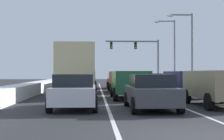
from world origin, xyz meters
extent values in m
plane|color=#28282B|center=(0.00, 15.54, 0.00)|extent=(120.00, 120.00, 0.00)
cube|color=silver|center=(1.70, 19.43, 0.00)|extent=(0.14, 42.75, 0.01)
cube|color=silver|center=(-1.70, 19.43, 0.00)|extent=(0.14, 42.75, 0.01)
cube|color=white|center=(7.00, 19.43, 0.31)|extent=(1.31, 42.75, 0.62)
cube|color=white|center=(-7.00, 19.43, 0.41)|extent=(1.34, 42.75, 0.81)
cube|color=#937F60|center=(3.42, 7.27, 1.04)|extent=(1.95, 4.90, 1.25)
cube|color=red|center=(2.64, 4.87, 0.94)|extent=(0.20, 0.08, 0.28)
cylinder|color=black|center=(2.46, 8.97, 0.37)|extent=(0.25, 0.74, 0.74)
cylinder|color=black|center=(4.37, 8.97, 0.37)|extent=(0.25, 0.74, 0.74)
cylinder|color=black|center=(2.46, 5.57, 0.37)|extent=(0.25, 0.74, 0.74)
cube|color=navy|center=(3.64, 13.59, 1.04)|extent=(1.95, 4.90, 1.25)
cube|color=black|center=(3.64, 11.18, 1.32)|extent=(1.56, 0.06, 0.55)
cube|color=red|center=(2.86, 11.19, 0.94)|extent=(0.20, 0.08, 0.28)
cube|color=red|center=(4.42, 11.19, 0.94)|extent=(0.20, 0.08, 0.28)
cylinder|color=black|center=(2.68, 15.29, 0.37)|extent=(0.25, 0.74, 0.74)
cylinder|color=black|center=(4.59, 15.29, 0.37)|extent=(0.25, 0.74, 0.74)
cylinder|color=black|center=(2.68, 11.89, 0.37)|extent=(0.25, 0.74, 0.74)
cylinder|color=black|center=(4.59, 11.89, 0.37)|extent=(0.25, 0.74, 0.74)
cube|color=slate|center=(3.17, 20.37, 0.63)|extent=(1.82, 4.50, 0.70)
cube|color=black|center=(3.17, 20.22, 1.23)|extent=(1.64, 2.20, 0.55)
cube|color=red|center=(2.48, 18.17, 0.75)|extent=(0.24, 0.08, 0.14)
cube|color=red|center=(3.86, 18.17, 0.75)|extent=(0.24, 0.08, 0.14)
cylinder|color=black|center=(2.28, 21.92, 0.33)|extent=(0.22, 0.66, 0.66)
cylinder|color=black|center=(4.06, 21.92, 0.33)|extent=(0.22, 0.66, 0.66)
cylinder|color=black|center=(2.28, 18.82, 0.33)|extent=(0.22, 0.66, 0.66)
cylinder|color=black|center=(4.06, 18.82, 0.33)|extent=(0.22, 0.66, 0.66)
cube|color=silver|center=(3.58, 26.63, 0.63)|extent=(1.82, 4.50, 0.70)
cube|color=black|center=(3.58, 26.48, 1.23)|extent=(1.64, 2.20, 0.55)
cube|color=red|center=(2.89, 24.43, 0.75)|extent=(0.24, 0.08, 0.14)
cube|color=red|center=(4.27, 24.43, 0.75)|extent=(0.24, 0.08, 0.14)
cylinder|color=black|center=(2.69, 28.18, 0.33)|extent=(0.22, 0.66, 0.66)
cylinder|color=black|center=(4.47, 28.18, 0.33)|extent=(0.22, 0.66, 0.66)
cylinder|color=black|center=(2.69, 25.08, 0.33)|extent=(0.22, 0.66, 0.66)
cylinder|color=black|center=(4.47, 25.08, 0.33)|extent=(0.22, 0.66, 0.66)
cube|color=#38383D|center=(0.10, 6.06, 0.63)|extent=(1.82, 4.50, 0.70)
cube|color=black|center=(0.10, 5.91, 1.23)|extent=(1.64, 2.20, 0.55)
cube|color=red|center=(-0.59, 3.86, 0.75)|extent=(0.24, 0.08, 0.14)
cube|color=red|center=(0.80, 3.86, 0.75)|extent=(0.24, 0.08, 0.14)
cylinder|color=black|center=(-0.79, 7.61, 0.33)|extent=(0.22, 0.66, 0.66)
cylinder|color=black|center=(0.99, 7.61, 0.33)|extent=(0.22, 0.66, 0.66)
cylinder|color=black|center=(-0.79, 4.51, 0.33)|extent=(0.22, 0.66, 0.66)
cylinder|color=black|center=(0.99, 4.51, 0.33)|extent=(0.22, 0.66, 0.66)
cube|color=#1E5633|center=(-0.19, 12.08, 1.04)|extent=(1.95, 4.90, 1.25)
cube|color=black|center=(-0.19, 9.67, 1.32)|extent=(1.56, 0.06, 0.55)
cube|color=red|center=(-0.97, 9.68, 0.94)|extent=(0.20, 0.08, 0.28)
cube|color=red|center=(0.59, 9.68, 0.94)|extent=(0.20, 0.08, 0.28)
cylinder|color=black|center=(-1.14, 13.78, 0.37)|extent=(0.25, 0.74, 0.74)
cylinder|color=black|center=(0.77, 13.78, 0.37)|extent=(0.25, 0.74, 0.74)
cylinder|color=black|center=(-1.14, 10.38, 0.37)|extent=(0.25, 0.74, 0.74)
cylinder|color=black|center=(0.77, 10.38, 0.37)|extent=(0.25, 0.74, 0.74)
cube|color=maroon|center=(-0.07, 19.13, 1.04)|extent=(1.95, 4.90, 1.25)
cube|color=black|center=(-0.07, 16.72, 1.32)|extent=(1.56, 0.06, 0.55)
cube|color=red|center=(-0.85, 16.73, 0.94)|extent=(0.20, 0.08, 0.28)
cube|color=red|center=(0.71, 16.73, 0.94)|extent=(0.20, 0.08, 0.28)
cylinder|color=black|center=(-1.02, 20.83, 0.37)|extent=(0.25, 0.74, 0.74)
cylinder|color=black|center=(0.89, 20.83, 0.37)|extent=(0.25, 0.74, 0.74)
cylinder|color=black|center=(-1.02, 17.43, 0.37)|extent=(0.25, 0.74, 0.74)
cylinder|color=black|center=(0.89, 17.43, 0.37)|extent=(0.25, 0.74, 0.74)
cube|color=maroon|center=(-0.05, 25.75, 0.63)|extent=(1.82, 4.50, 0.70)
cube|color=black|center=(-0.05, 25.60, 1.23)|extent=(1.64, 2.20, 0.55)
cube|color=red|center=(-0.74, 23.55, 0.75)|extent=(0.24, 0.08, 0.14)
cube|color=red|center=(0.64, 23.55, 0.75)|extent=(0.24, 0.08, 0.14)
cylinder|color=black|center=(-0.94, 27.30, 0.33)|extent=(0.22, 0.66, 0.66)
cylinder|color=black|center=(0.84, 27.30, 0.33)|extent=(0.22, 0.66, 0.66)
cylinder|color=black|center=(-0.94, 24.20, 0.33)|extent=(0.22, 0.66, 0.66)
cylinder|color=black|center=(0.84, 24.20, 0.33)|extent=(0.22, 0.66, 0.66)
cube|color=#B7BABF|center=(-3.17, 6.60, 0.63)|extent=(1.82, 4.50, 0.70)
cube|color=black|center=(-3.17, 6.45, 1.23)|extent=(1.64, 2.20, 0.55)
cube|color=red|center=(-3.86, 4.40, 0.75)|extent=(0.24, 0.08, 0.14)
cube|color=red|center=(-2.48, 4.40, 0.75)|extent=(0.24, 0.08, 0.14)
cylinder|color=black|center=(-4.06, 8.15, 0.33)|extent=(0.22, 0.66, 0.66)
cylinder|color=black|center=(-2.28, 8.15, 0.33)|extent=(0.22, 0.66, 0.66)
cylinder|color=black|center=(-4.06, 5.05, 0.33)|extent=(0.22, 0.66, 0.66)
cylinder|color=black|center=(-2.28, 5.05, 0.33)|extent=(0.22, 0.66, 0.66)
cube|color=black|center=(-3.46, 17.20, 1.56)|extent=(2.35, 2.20, 2.00)
cube|color=#D1C18C|center=(-3.46, 13.60, 2.06)|extent=(2.35, 5.00, 2.60)
cylinder|color=black|center=(-4.58, 17.50, 0.46)|extent=(0.28, 0.92, 0.92)
cylinder|color=black|center=(-2.33, 17.50, 0.46)|extent=(0.28, 0.92, 0.92)
cylinder|color=black|center=(-4.58, 12.10, 0.46)|extent=(0.28, 0.92, 0.92)
cylinder|color=black|center=(-2.33, 12.10, 0.46)|extent=(0.28, 0.92, 0.92)
cube|color=#937F60|center=(-3.22, 22.57, 1.04)|extent=(1.95, 4.90, 1.25)
cube|color=black|center=(-3.22, 20.16, 1.32)|extent=(1.56, 0.06, 0.55)
cube|color=red|center=(-4.00, 20.17, 0.94)|extent=(0.20, 0.08, 0.28)
cube|color=red|center=(-2.44, 20.17, 0.94)|extent=(0.20, 0.08, 0.28)
cylinder|color=black|center=(-4.17, 24.27, 0.37)|extent=(0.25, 0.74, 0.74)
cylinder|color=black|center=(-2.26, 24.27, 0.37)|extent=(0.25, 0.74, 0.74)
cylinder|color=black|center=(-4.17, 20.87, 0.37)|extent=(0.25, 0.74, 0.74)
cylinder|color=black|center=(-2.26, 20.87, 0.37)|extent=(0.25, 0.74, 0.74)
cube|color=navy|center=(-3.26, 28.56, 1.04)|extent=(1.95, 4.90, 1.25)
cube|color=black|center=(-3.26, 26.15, 1.32)|extent=(1.56, 0.06, 0.55)
cube|color=red|center=(-4.04, 26.16, 0.94)|extent=(0.20, 0.08, 0.28)
cube|color=red|center=(-2.48, 26.16, 0.94)|extent=(0.20, 0.08, 0.28)
cylinder|color=black|center=(-4.21, 30.26, 0.37)|extent=(0.25, 0.74, 0.74)
cylinder|color=black|center=(-2.30, 30.26, 0.37)|extent=(0.25, 0.74, 0.74)
cylinder|color=black|center=(-4.21, 26.86, 0.37)|extent=(0.25, 0.74, 0.74)
cylinder|color=black|center=(-2.30, 26.86, 0.37)|extent=(0.25, 0.74, 0.74)
cylinder|color=slate|center=(6.60, 38.86, 3.10)|extent=(0.28, 0.28, 6.20)
cube|color=slate|center=(2.90, 38.86, 5.95)|extent=(7.40, 0.20, 0.20)
cube|color=black|center=(3.40, 38.86, 5.38)|extent=(0.34, 0.34, 0.95)
sphere|color=#4C0A0A|center=(3.40, 38.67, 5.66)|extent=(0.22, 0.22, 0.22)
sphere|color=#593F0C|center=(3.40, 38.67, 5.38)|extent=(0.22, 0.22, 0.22)
sphere|color=green|center=(3.40, 38.67, 5.09)|extent=(0.22, 0.22, 0.22)
cube|color=black|center=(0.00, 38.86, 5.38)|extent=(0.34, 0.34, 0.95)
sphere|color=#4C0A0A|center=(0.00, 38.67, 5.66)|extent=(0.22, 0.22, 0.22)
sphere|color=#593F0C|center=(0.00, 38.67, 5.38)|extent=(0.22, 0.22, 0.22)
sphere|color=green|center=(0.00, 38.67, 5.09)|extent=(0.22, 0.22, 0.22)
cylinder|color=gray|center=(7.47, 25.26, 3.76)|extent=(0.22, 0.22, 7.53)
cube|color=gray|center=(6.37, 25.26, 7.38)|extent=(2.20, 0.14, 0.14)
ellipsoid|color=#EAE5C6|center=(5.27, 25.26, 7.28)|extent=(0.70, 0.36, 0.24)
cylinder|color=gray|center=(7.54, 33.03, 4.03)|extent=(0.22, 0.22, 8.07)
cube|color=gray|center=(6.44, 33.03, 7.92)|extent=(2.20, 0.14, 0.14)
ellipsoid|color=#EAE5C6|center=(5.34, 33.03, 7.82)|extent=(0.70, 0.36, 0.24)
camera|label=1|loc=(-2.28, -8.32, 1.58)|focal=54.53mm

